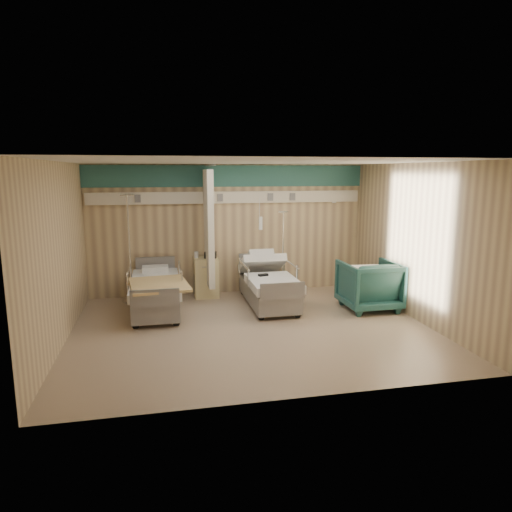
# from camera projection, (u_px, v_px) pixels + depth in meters

# --- Properties ---
(ground) EXTENTS (6.00, 5.00, 0.00)m
(ground) POSITION_uv_depth(u_px,v_px,m) (252.00, 329.00, 7.79)
(ground) COLOR gray
(ground) RESTS_ON ground
(room_walls) EXTENTS (6.04, 5.04, 2.82)m
(room_walls) POSITION_uv_depth(u_px,v_px,m) (247.00, 219.00, 7.69)
(room_walls) COLOR tan
(room_walls) RESTS_ON ground
(bed_right) EXTENTS (1.00, 2.16, 0.63)m
(bed_right) POSITION_uv_depth(u_px,v_px,m) (268.00, 290.00, 9.11)
(bed_right) COLOR white
(bed_right) RESTS_ON ground
(bed_left) EXTENTS (1.00, 2.16, 0.63)m
(bed_left) POSITION_uv_depth(u_px,v_px,m) (156.00, 296.00, 8.66)
(bed_left) COLOR white
(bed_left) RESTS_ON ground
(bedside_cabinet) EXTENTS (0.50, 0.48, 0.85)m
(bedside_cabinet) POSITION_uv_depth(u_px,v_px,m) (206.00, 277.00, 9.72)
(bedside_cabinet) COLOR beige
(bedside_cabinet) RESTS_ON ground
(visitor_armchair) EXTENTS (1.03, 1.06, 0.95)m
(visitor_armchair) POSITION_uv_depth(u_px,v_px,m) (369.00, 285.00, 8.83)
(visitor_armchair) COLOR #1F4E4B
(visitor_armchair) RESTS_ON ground
(waffle_blanket) EXTENTS (0.61, 0.55, 0.06)m
(waffle_blanket) POSITION_uv_depth(u_px,v_px,m) (369.00, 260.00, 8.72)
(waffle_blanket) COLOR silver
(waffle_blanket) RESTS_ON visitor_armchair
(iv_stand_right) EXTENTS (0.32, 0.32, 1.81)m
(iv_stand_right) POSITION_uv_depth(u_px,v_px,m) (283.00, 278.00, 9.93)
(iv_stand_right) COLOR silver
(iv_stand_right) RESTS_ON ground
(iv_stand_left) EXTENTS (0.39, 0.39, 2.21)m
(iv_stand_left) POSITION_uv_depth(u_px,v_px,m) (131.00, 280.00, 9.35)
(iv_stand_left) COLOR silver
(iv_stand_left) RESTS_ON ground
(call_remote) EXTENTS (0.21, 0.13, 0.04)m
(call_remote) POSITION_uv_depth(u_px,v_px,m) (263.00, 275.00, 8.93)
(call_remote) COLOR black
(call_remote) RESTS_ON bed_right
(tan_blanket) EXTENTS (1.12, 1.35, 0.04)m
(tan_blanket) POSITION_uv_depth(u_px,v_px,m) (159.00, 284.00, 8.17)
(tan_blanket) COLOR tan
(tan_blanket) RESTS_ON bed_left
(toiletry_bag) EXTENTS (0.28, 0.22, 0.13)m
(toiletry_bag) POSITION_uv_depth(u_px,v_px,m) (210.00, 255.00, 9.59)
(toiletry_bag) COLOR black
(toiletry_bag) RESTS_ON bedside_cabinet
(white_cup) EXTENTS (0.10, 0.10, 0.13)m
(white_cup) POSITION_uv_depth(u_px,v_px,m) (196.00, 255.00, 9.62)
(white_cup) COLOR white
(white_cup) RESTS_ON bedside_cabinet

